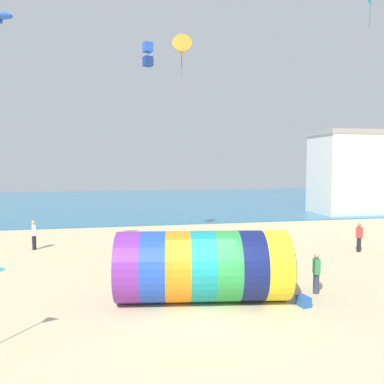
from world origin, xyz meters
The scene contains 11 objects.
ground_plane centered at (0.00, 0.00, 0.00)m, with size 120.00×120.00×0.00m, color #CCBA8C.
sea centered at (0.00, 38.90, 0.05)m, with size 120.00×40.00×0.10m, color teal.
giant_inflatable_tube centered at (0.23, 1.42, 1.34)m, with size 6.83×3.59×2.68m.
kite_handler centered at (4.91, 1.25, 0.84)m, with size 0.30×0.40×1.66m.
kite_blue_box centered at (-0.99, 11.56, 12.01)m, with size 0.66×0.66×1.52m.
kite_orange_delta centered at (-0.03, 4.60, 10.37)m, with size 1.01×1.23×1.74m.
kite_blue_parafoil centered at (-8.41, 7.92, 12.45)m, with size 1.14×0.47×0.59m.
bystander_near_water centered at (-8.01, 11.61, 0.92)m, with size 0.29×0.40×1.79m.
bystander_mid_beach centered at (11.10, 7.30, 0.89)m, with size 0.41×0.41×1.73m.
promenade_building centered at (23.21, 22.54, 4.30)m, with size 12.49×5.10×8.58m.
cooler_box centered at (3.75, 0.09, 0.18)m, with size 0.52×0.36×0.36m, color #2659B2.
Camera 1 is at (-2.89, -12.32, 5.28)m, focal length 35.00 mm.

